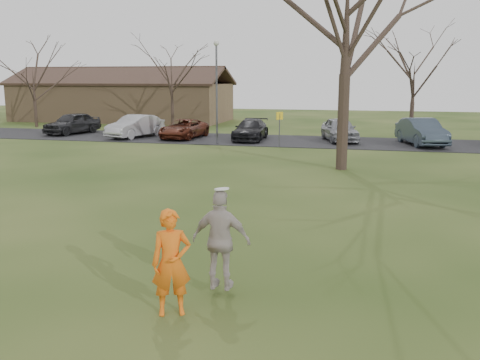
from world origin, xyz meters
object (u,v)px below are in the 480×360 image
car_3 (251,130)px  car_5 (421,132)px  car_0 (72,123)px  catching_play (221,240)px  car_2 (184,129)px  building (122,100)px  car_1 (135,126)px  car_4 (340,129)px  big_tree (347,7)px  player_defender (171,263)px  lamp_post (217,79)px

car_3 → car_5: bearing=-2.1°
car_0 → catching_play: 31.10m
car_2 → building: building is taller
car_0 → car_1: 5.54m
car_4 → building: size_ratio=0.22×
car_2 → big_tree: (10.98, -9.73, 6.32)m
player_defender → car_0: bearing=100.0°
car_1 → catching_play: bearing=-46.4°
car_0 → car_4: car_0 is taller
player_defender → car_4: size_ratio=0.42×
car_3 → big_tree: 13.23m
player_defender → car_2: 26.84m
car_2 → catching_play: 26.18m
car_1 → catching_play: size_ratio=2.38×
car_4 → building: 24.77m
car_0 → lamp_post: 12.59m
player_defender → car_3: (-4.28, 25.33, -0.23)m
car_0 → building: bearing=113.0°
car_2 → building: size_ratio=0.22×
car_3 → catching_play: (4.90, -24.39, 0.38)m
car_1 → catching_play: 27.32m
car_1 → car_5: car_5 is taller
car_5 → lamp_post: (-12.26, -2.18, 3.13)m
car_4 → car_5: bearing=-25.3°
player_defender → car_5: 26.05m
car_1 → car_5: 18.65m
car_3 → lamp_post: (-1.63, -2.25, 3.27)m
car_4 → lamp_post: (-7.33, -2.95, 3.17)m
car_5 → catching_play: bearing=-119.1°
car_0 → catching_play: size_ratio=2.35×
car_5 → catching_play: (-5.72, -24.33, 0.24)m
car_0 → car_2: 8.87m
car_2 → car_1: bearing=-170.0°
car_3 → car_4: size_ratio=1.03×
car_0 → car_4: (19.16, 0.01, -0.02)m
car_1 → car_5: size_ratio=0.95×
car_4 → player_defender: bearing=-109.6°
car_2 → car_5: bearing=4.5°
catching_play → building: (-20.54, 37.65, 0.85)m
building → player_defender: bearing=-62.7°
car_1 → car_3: car_1 is taller
car_5 → big_tree: size_ratio=0.35×
player_defender → lamp_post: lamp_post is taller
building → lamp_post: (14.00, -15.50, 2.04)m
car_0 → big_tree: bearing=-14.6°
car_2 → car_0: bearing=-179.9°
car_1 → big_tree: bearing=-17.9°
car_2 → big_tree: bearing=-36.8°
player_defender → building: bearing=93.1°
car_1 → car_3: bearing=17.7°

